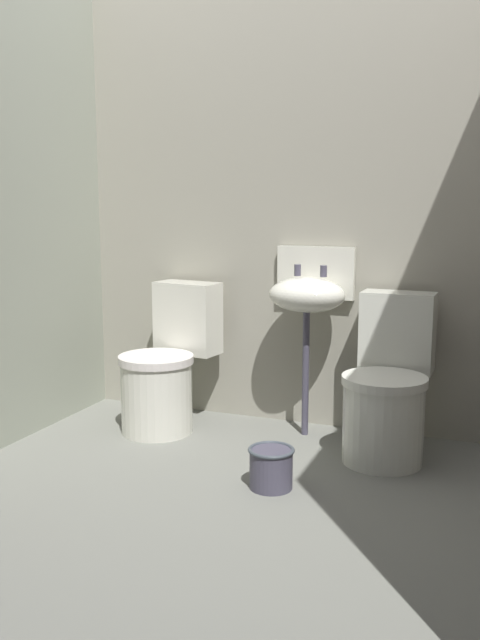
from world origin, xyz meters
TOP-DOWN VIEW (x-y plane):
  - ground_plane at (0.00, 0.00)m, footprint 2.82×2.42m
  - wall_back at (0.00, 1.06)m, footprint 2.82×0.10m
  - toilet_left at (-0.59, 0.66)m, footprint 0.47×0.64m
  - toilet_right at (0.60, 0.66)m, footprint 0.41×0.60m
  - sink at (0.15, 0.85)m, footprint 0.42×0.34m
  - bucket at (0.21, 0.09)m, footprint 0.20×0.20m

SIDE VIEW (x-z plane):
  - ground_plane at x=0.00m, z-range -0.08..0.00m
  - bucket at x=0.21m, z-range 0.00..0.18m
  - toilet_left at x=-0.59m, z-range -0.07..0.71m
  - toilet_right at x=0.60m, z-range -0.07..0.71m
  - sink at x=0.15m, z-range 0.26..1.25m
  - wall_back at x=0.00m, z-range 0.00..2.48m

